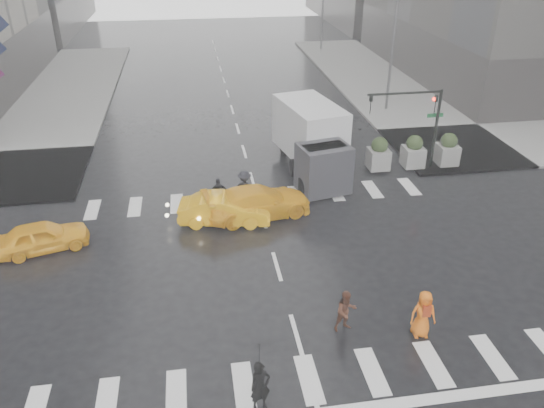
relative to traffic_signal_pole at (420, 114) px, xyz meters
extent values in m
plane|color=black|center=(-9.01, -8.01, -3.22)|extent=(120.00, 120.00, 0.00)
cube|color=gray|center=(10.49, 9.49, -3.14)|extent=(35.00, 35.00, 0.15)
cube|color=#2F2C2A|center=(19.99, 47.99, -1.02)|extent=(26.05, 26.05, 4.40)
cylinder|color=black|center=(0.99, -0.01, -0.97)|extent=(0.16, 0.16, 4.50)
cylinder|color=black|center=(-1.01, -0.01, 1.18)|extent=(4.00, 0.12, 0.12)
imported|color=black|center=(0.74, -0.01, 0.48)|extent=(0.16, 0.20, 1.00)
imported|color=black|center=(-2.81, -0.01, 0.68)|extent=(0.16, 0.20, 1.00)
sphere|color=#FF190C|center=(0.64, -0.01, 0.78)|extent=(0.20, 0.20, 0.20)
cube|color=#0C5825|center=(0.99, 0.29, -0.22)|extent=(0.90, 0.03, 0.22)
cylinder|color=#59595B|center=(1.99, 9.99, 1.28)|extent=(0.20, 0.20, 9.00)
cylinder|color=#59595B|center=(1.99, 29.99, 1.28)|extent=(0.20, 0.20, 9.00)
cube|color=gray|center=(-2.01, 0.19, -2.52)|extent=(1.10, 1.10, 1.10)
sphere|color=black|center=(-2.01, 0.19, -1.72)|extent=(0.90, 0.90, 0.90)
cube|color=gray|center=(-0.01, 0.19, -2.52)|extent=(1.10, 1.10, 1.10)
sphere|color=black|center=(-0.01, 0.19, -1.72)|extent=(0.90, 0.90, 0.90)
cube|color=gray|center=(1.99, 0.19, -2.52)|extent=(1.10, 1.10, 1.10)
sphere|color=black|center=(1.99, 0.19, -1.72)|extent=(0.90, 0.90, 0.90)
imported|color=black|center=(-10.61, -14.81, -2.39)|extent=(0.69, 0.54, 1.66)
imported|color=black|center=(-10.61, -14.81, -1.23)|extent=(1.18, 1.19, 0.88)
imported|color=#4B271A|center=(-7.32, -12.01, -2.44)|extent=(0.86, 0.73, 1.56)
imported|color=orange|center=(-4.89, -12.65, -2.35)|extent=(0.90, 0.63, 1.74)
cube|color=#9C2D11|center=(-4.89, -12.83, -2.07)|extent=(0.29, 0.19, 0.40)
imported|color=black|center=(-10.94, -2.60, -2.47)|extent=(0.91, 0.60, 1.50)
imported|color=black|center=(-9.70, -2.68, -2.30)|extent=(1.34, 1.08, 1.83)
imported|color=#FFAF0D|center=(-18.50, -5.25, -2.58)|extent=(3.97, 2.41, 1.26)
imported|color=#FFAF0D|center=(-10.79, -4.19, -2.53)|extent=(4.32, 2.07, 1.37)
imported|color=#FFAF0D|center=(-9.23, -3.80, -2.49)|extent=(4.74, 2.82, 1.46)
cube|color=silver|center=(-5.63, 1.50, -1.05)|extent=(2.53, 4.86, 2.85)
cube|color=#2C2C31|center=(-5.63, -1.88, -1.90)|extent=(2.43, 1.90, 2.43)
cube|color=black|center=(-5.63, -1.88, -1.16)|extent=(2.11, 0.95, 0.95)
cylinder|color=black|center=(-6.74, -2.09, -2.74)|extent=(0.30, 0.95, 0.95)
cylinder|color=black|center=(-4.52, -2.09, -2.74)|extent=(0.30, 0.95, 0.95)
cylinder|color=black|center=(-6.74, 0.23, -2.74)|extent=(0.30, 0.95, 0.95)
cylinder|color=black|center=(-4.52, 0.23, -2.74)|extent=(0.30, 0.95, 0.95)
cylinder|color=black|center=(-6.74, 3.18, -2.74)|extent=(0.30, 0.95, 0.95)
cylinder|color=black|center=(-4.52, 3.18, -2.74)|extent=(0.30, 0.95, 0.95)
camera|label=1|loc=(-11.93, -25.32, 9.17)|focal=35.00mm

